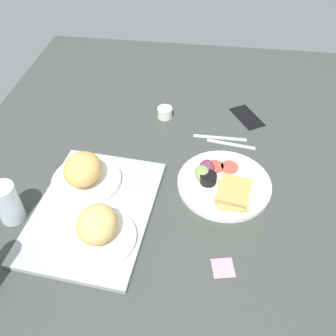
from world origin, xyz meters
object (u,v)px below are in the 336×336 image
(bread_plate_near, at_px, (98,228))
(cell_phone, at_px, (247,117))
(plate_with_salad, at_px, (223,183))
(fork, at_px, (231,144))
(serving_tray, at_px, (94,210))
(drinking_glass, at_px, (7,203))
(bread_plate_far, at_px, (84,173))
(sticky_note, at_px, (223,268))
(espresso_cup, at_px, (165,113))
(knife, at_px, (220,138))

(bread_plate_near, bearing_deg, cell_phone, -33.42)
(plate_with_salad, xyz_separation_m, fork, (0.21, -0.02, -0.01))
(serving_tray, height_order, drinking_glass, drinking_glass)
(serving_tray, xyz_separation_m, drinking_glass, (-0.05, 0.23, 0.06))
(serving_tray, relative_size, fork, 2.65)
(bread_plate_far, height_order, drinking_glass, drinking_glass)
(serving_tray, bearing_deg, bread_plate_near, -154.08)
(plate_with_salad, distance_m, sticky_note, 0.28)
(drinking_glass, bearing_deg, bread_plate_near, -99.43)
(espresso_cup, bearing_deg, cell_phone, -83.06)
(plate_with_salad, bearing_deg, cell_phone, -12.53)
(knife, relative_size, sticky_note, 3.39)
(bread_plate_near, relative_size, sticky_note, 3.42)
(fork, distance_m, knife, 0.05)
(drinking_glass, distance_m, sticky_note, 0.61)
(drinking_glass, bearing_deg, knife, -53.11)
(sticky_note, bearing_deg, fork, -1.71)
(bread_plate_far, bearing_deg, espresso_cup, -26.43)
(cell_phone, bearing_deg, espresso_cup, 66.22)
(knife, bearing_deg, plate_with_salad, 93.71)
(cell_phone, bearing_deg, bread_plate_near, 115.86)
(sticky_note, bearing_deg, cell_phone, -6.39)
(fork, bearing_deg, bread_plate_near, 60.25)
(bread_plate_near, bearing_deg, serving_tray, 25.92)
(bread_plate_near, height_order, drinking_glass, drinking_glass)
(bread_plate_far, relative_size, sticky_note, 3.80)
(serving_tray, distance_m, sticky_note, 0.40)
(bread_plate_far, relative_size, cell_phone, 1.48)
(plate_with_salad, xyz_separation_m, espresso_cup, (0.34, 0.23, 0.00))
(cell_phone, bearing_deg, knife, 113.42)
(espresso_cup, height_order, fork, espresso_cup)
(plate_with_salad, bearing_deg, knife, 3.84)
(bread_plate_near, relative_size, knife, 1.01)
(drinking_glass, relative_size, sticky_note, 2.26)
(bread_plate_far, distance_m, sticky_note, 0.49)
(espresso_cup, distance_m, sticky_note, 0.66)
(plate_with_salad, bearing_deg, drinking_glass, 108.44)
(drinking_glass, bearing_deg, sticky_note, -97.89)
(plate_with_salad, distance_m, knife, 0.24)
(bread_plate_near, distance_m, cell_phone, 0.74)
(drinking_glass, xyz_separation_m, sticky_note, (-0.08, -0.61, -0.06))
(plate_with_salad, height_order, drinking_glass, drinking_glass)
(fork, distance_m, cell_phone, 0.18)
(bread_plate_near, bearing_deg, drinking_glass, 80.57)
(serving_tray, distance_m, fork, 0.53)
(drinking_glass, bearing_deg, cell_phone, -49.88)
(bread_plate_far, height_order, cell_phone, bread_plate_far)
(drinking_glass, relative_size, espresso_cup, 2.26)
(sticky_note, bearing_deg, plate_with_salad, 1.92)
(serving_tray, distance_m, espresso_cup, 0.50)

